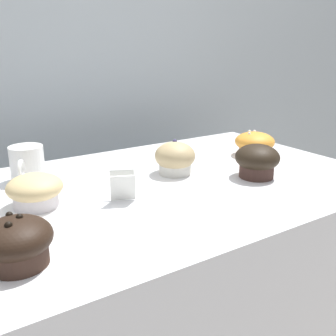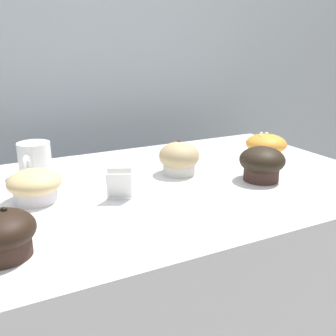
# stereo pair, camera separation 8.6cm
# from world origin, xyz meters

# --- Properties ---
(wall_back) EXTENTS (3.20, 0.10, 1.80)m
(wall_back) POSITION_xyz_m (0.00, 0.60, 0.90)
(wall_back) COLOR #A8B2B7
(wall_back) RESTS_ON ground
(muffin_front_center) EXTENTS (0.11, 0.11, 0.08)m
(muffin_front_center) POSITION_xyz_m (0.21, -0.09, 0.94)
(muffin_front_center) COLOR #3F2822
(muffin_front_center) RESTS_ON display_counter
(muffin_back_left) EXTENTS (0.11, 0.11, 0.07)m
(muffin_back_left) POSITION_xyz_m (0.34, 0.05, 0.94)
(muffin_back_left) COLOR orange
(muffin_back_left) RESTS_ON display_counter
(muffin_back_right) EXTENTS (0.11, 0.11, 0.07)m
(muffin_back_right) POSITION_xyz_m (-0.29, 0.02, 0.94)
(muffin_back_right) COLOR white
(muffin_back_right) RESTS_ON display_counter
(muffin_front_left) EXTENTS (0.10, 0.10, 0.08)m
(muffin_front_left) POSITION_xyz_m (0.06, 0.04, 0.94)
(muffin_front_left) COLOR silver
(muffin_front_left) RESTS_ON display_counter
(muffin_front_right) EXTENTS (0.10, 0.10, 0.08)m
(muffin_front_right) POSITION_xyz_m (-0.37, -0.18, 0.94)
(muffin_front_right) COLOR #3A261D
(muffin_front_right) RESTS_ON display_counter
(coffee_cup) EXTENTS (0.08, 0.11, 0.08)m
(coffee_cup) POSITION_xyz_m (-0.26, 0.18, 0.95)
(coffee_cup) COLOR white
(coffee_cup) RESTS_ON display_counter
(price_card) EXTENTS (0.06, 0.06, 0.06)m
(price_card) POSITION_xyz_m (-0.13, -0.05, 0.93)
(price_card) COLOR white
(price_card) RESTS_ON display_counter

